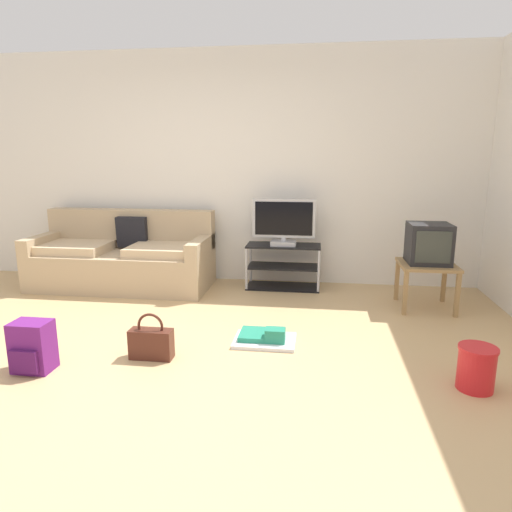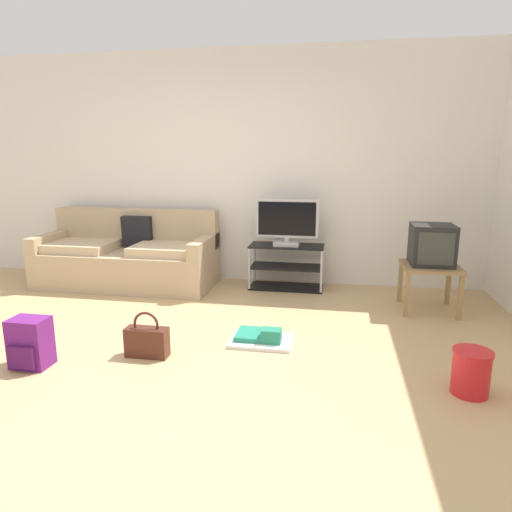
% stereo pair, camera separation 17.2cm
% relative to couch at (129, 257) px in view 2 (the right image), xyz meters
% --- Properties ---
extents(ground_plane, '(9.00, 9.80, 0.02)m').
position_rel_couch_xyz_m(ground_plane, '(1.09, -1.95, -0.34)').
color(ground_plane, tan).
extents(wall_back, '(9.00, 0.10, 2.70)m').
position_rel_couch_xyz_m(wall_back, '(1.09, 0.50, 1.02)').
color(wall_back, silver).
rests_on(wall_back, ground_plane).
extents(couch, '(2.03, 0.85, 0.87)m').
position_rel_couch_xyz_m(couch, '(0.00, 0.00, 0.00)').
color(couch, tan).
rests_on(couch, ground_plane).
extents(tv_stand, '(0.84, 0.37, 0.51)m').
position_rel_couch_xyz_m(tv_stand, '(1.85, 0.17, -0.07)').
color(tv_stand, black).
rests_on(tv_stand, ground_plane).
extents(flat_tv, '(0.70, 0.22, 0.52)m').
position_rel_couch_xyz_m(flat_tv, '(1.85, 0.15, 0.44)').
color(flat_tv, '#B2B2B7').
rests_on(flat_tv, tv_stand).
extents(side_table, '(0.54, 0.54, 0.46)m').
position_rel_couch_xyz_m(side_table, '(3.32, -0.36, 0.06)').
color(side_table, '#9E7A4C').
rests_on(side_table, ground_plane).
extents(crt_tv, '(0.39, 0.39, 0.40)m').
position_rel_couch_xyz_m(crt_tv, '(3.32, -0.34, 0.33)').
color(crt_tv, '#232326').
rests_on(crt_tv, side_table).
extents(backpack, '(0.27, 0.26, 0.36)m').
position_rel_couch_xyz_m(backpack, '(0.25, -2.15, -0.15)').
color(backpack, '#661E70').
rests_on(backpack, ground_plane).
extents(handbag, '(0.32, 0.13, 0.36)m').
position_rel_couch_xyz_m(handbag, '(1.01, -1.85, -0.20)').
color(handbag, '#4C2319').
rests_on(handbag, ground_plane).
extents(cleaning_bucket, '(0.25, 0.25, 0.29)m').
position_rel_couch_xyz_m(cleaning_bucket, '(3.28, -2.01, -0.17)').
color(cleaning_bucket, red).
rests_on(cleaning_bucket, ground_plane).
extents(floor_tray, '(0.50, 0.36, 0.14)m').
position_rel_couch_xyz_m(floor_tray, '(1.82, -1.44, -0.29)').
color(floor_tray, silver).
rests_on(floor_tray, ground_plane).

